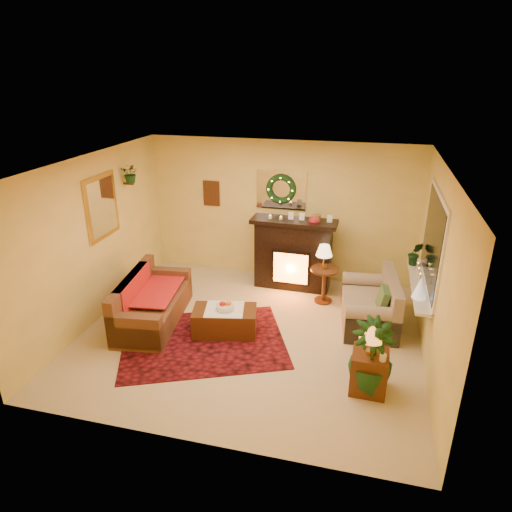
% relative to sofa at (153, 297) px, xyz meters
% --- Properties ---
extents(floor, '(5.00, 5.00, 0.00)m').
position_rel_sofa_xyz_m(floor, '(1.59, -0.01, -0.43)').
color(floor, beige).
rests_on(floor, ground).
extents(ceiling, '(5.00, 5.00, 0.00)m').
position_rel_sofa_xyz_m(ceiling, '(1.59, -0.01, 2.17)').
color(ceiling, white).
rests_on(ceiling, ground).
extents(wall_back, '(5.00, 5.00, 0.00)m').
position_rel_sofa_xyz_m(wall_back, '(1.59, 2.24, 0.87)').
color(wall_back, '#EFD88C').
rests_on(wall_back, ground).
extents(wall_front, '(5.00, 5.00, 0.00)m').
position_rel_sofa_xyz_m(wall_front, '(1.59, -2.26, 0.87)').
color(wall_front, '#EFD88C').
rests_on(wall_front, ground).
extents(wall_left, '(4.50, 4.50, 0.00)m').
position_rel_sofa_xyz_m(wall_left, '(-0.91, -0.01, 0.87)').
color(wall_left, '#EFD88C').
rests_on(wall_left, ground).
extents(wall_right, '(4.50, 4.50, 0.00)m').
position_rel_sofa_xyz_m(wall_right, '(4.09, -0.01, 0.87)').
color(wall_right, '#EFD88C').
rests_on(wall_right, ground).
extents(area_rug, '(2.86, 2.55, 0.01)m').
position_rel_sofa_xyz_m(area_rug, '(0.97, -0.38, -0.42)').
color(area_rug, '#560E0C').
rests_on(area_rug, floor).
extents(sofa, '(1.02, 1.88, 0.77)m').
position_rel_sofa_xyz_m(sofa, '(0.00, 0.00, 0.00)').
color(sofa, brown).
rests_on(sofa, floor).
extents(red_throw, '(0.73, 1.18, 0.02)m').
position_rel_sofa_xyz_m(red_throw, '(-0.05, 0.17, 0.03)').
color(red_throw, red).
rests_on(red_throw, sofa).
extents(fireplace, '(1.35, 0.46, 1.23)m').
position_rel_sofa_xyz_m(fireplace, '(1.93, 1.77, 0.12)').
color(fireplace, '#342316').
rests_on(fireplace, floor).
extents(poinsettia, '(0.20, 0.20, 0.20)m').
position_rel_sofa_xyz_m(poinsettia, '(2.28, 1.76, 0.87)').
color(poinsettia, '#A81525').
rests_on(poinsettia, fireplace).
extents(mantel_candle_a, '(0.06, 0.06, 0.19)m').
position_rel_sofa_xyz_m(mantel_candle_a, '(1.50, 1.73, 0.83)').
color(mantel_candle_a, silver).
rests_on(mantel_candle_a, fireplace).
extents(mantel_candle_b, '(0.06, 0.06, 0.17)m').
position_rel_sofa_xyz_m(mantel_candle_b, '(1.69, 1.72, 0.83)').
color(mantel_candle_b, white).
rests_on(mantel_candle_b, fireplace).
extents(mantel_mirror, '(0.92, 0.02, 0.72)m').
position_rel_sofa_xyz_m(mantel_mirror, '(1.59, 2.22, 1.27)').
color(mantel_mirror, white).
rests_on(mantel_mirror, wall_back).
extents(wreath, '(0.55, 0.11, 0.55)m').
position_rel_sofa_xyz_m(wreath, '(1.59, 2.18, 1.29)').
color(wreath, '#194719').
rests_on(wreath, wall_back).
extents(wall_art, '(0.32, 0.03, 0.48)m').
position_rel_sofa_xyz_m(wall_art, '(0.24, 2.22, 1.12)').
color(wall_art, '#381E11').
rests_on(wall_art, wall_back).
extents(gold_mirror, '(0.03, 0.84, 1.00)m').
position_rel_sofa_xyz_m(gold_mirror, '(-0.89, 0.29, 1.32)').
color(gold_mirror, gold).
rests_on(gold_mirror, wall_left).
extents(hanging_plant, '(0.33, 0.28, 0.36)m').
position_rel_sofa_xyz_m(hanging_plant, '(-0.75, 1.04, 1.54)').
color(hanging_plant, '#194719').
rests_on(hanging_plant, wall_left).
extents(loveseat, '(0.94, 1.45, 0.80)m').
position_rel_sofa_xyz_m(loveseat, '(3.32, 0.78, -0.01)').
color(loveseat, gray).
rests_on(loveseat, floor).
extents(window_frame, '(0.03, 1.86, 1.36)m').
position_rel_sofa_xyz_m(window_frame, '(4.08, 0.54, 1.12)').
color(window_frame, white).
rests_on(window_frame, wall_right).
extents(window_glass, '(0.02, 1.70, 1.22)m').
position_rel_sofa_xyz_m(window_glass, '(4.06, 0.54, 1.12)').
color(window_glass, black).
rests_on(window_glass, wall_right).
extents(window_sill, '(0.22, 1.86, 0.04)m').
position_rel_sofa_xyz_m(window_sill, '(3.97, 0.54, 0.44)').
color(window_sill, white).
rests_on(window_sill, wall_right).
extents(mini_tree, '(0.20, 0.20, 0.30)m').
position_rel_sofa_xyz_m(mini_tree, '(3.94, 0.07, 0.61)').
color(mini_tree, white).
rests_on(mini_tree, window_sill).
extents(sill_plant, '(0.27, 0.22, 0.50)m').
position_rel_sofa_xyz_m(sill_plant, '(3.94, 1.21, 0.66)').
color(sill_plant, '#1A3C1D').
rests_on(sill_plant, window_sill).
extents(side_table_round, '(0.57, 0.57, 0.62)m').
position_rel_sofa_xyz_m(side_table_round, '(2.55, 1.32, -0.10)').
color(side_table_round, '#4D241C').
rests_on(side_table_round, floor).
extents(lamp_cream, '(0.28, 0.28, 0.42)m').
position_rel_sofa_xyz_m(lamp_cream, '(2.52, 1.33, 0.45)').
color(lamp_cream, '#FFE499').
rests_on(lamp_cream, side_table_round).
extents(end_table_square, '(0.45, 0.45, 0.54)m').
position_rel_sofa_xyz_m(end_table_square, '(3.36, -0.89, -0.16)').
color(end_table_square, '#4A2E12').
rests_on(end_table_square, floor).
extents(lamp_tiffany, '(0.30, 0.30, 0.44)m').
position_rel_sofa_xyz_m(lamp_tiffany, '(3.34, -0.92, 0.32)').
color(lamp_tiffany, orange).
rests_on(lamp_tiffany, end_table_square).
extents(coffee_table, '(1.04, 0.71, 0.40)m').
position_rel_sofa_xyz_m(coffee_table, '(1.21, -0.06, -0.22)').
color(coffee_table, '#412714').
rests_on(coffee_table, floor).
extents(fruit_bowl, '(0.27, 0.27, 0.06)m').
position_rel_sofa_xyz_m(fruit_bowl, '(1.22, -0.07, 0.02)').
color(fruit_bowl, silver).
rests_on(fruit_bowl, coffee_table).
extents(floor_palm, '(2.14, 2.14, 2.94)m').
position_rel_sofa_xyz_m(floor_palm, '(3.36, -0.91, 0.02)').
color(floor_palm, '#305D2B').
rests_on(floor_palm, floor).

